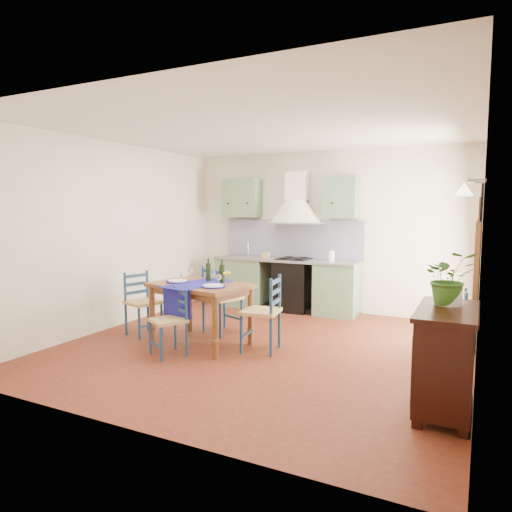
{
  "coord_description": "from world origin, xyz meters",
  "views": [
    {
      "loc": [
        2.5,
        -5.25,
        1.81
      ],
      "look_at": [
        -0.25,
        0.3,
        1.16
      ],
      "focal_mm": 32.0,
      "sensor_mm": 36.0,
      "label": 1
    }
  ],
  "objects_px": {
    "sideboard": "(445,356)",
    "potted_plant": "(449,278)",
    "chair_near": "(170,321)",
    "dining_table": "(201,291)"
  },
  "relations": [
    {
      "from": "sideboard",
      "to": "chair_near",
      "type": "bearing_deg",
      "value": 176.64
    },
    {
      "from": "sideboard",
      "to": "potted_plant",
      "type": "distance_m",
      "value": 0.7
    },
    {
      "from": "chair_near",
      "to": "dining_table",
      "type": "bearing_deg",
      "value": 82.55
    },
    {
      "from": "chair_near",
      "to": "sideboard",
      "type": "xyz_separation_m",
      "value": [
        3.15,
        -0.18,
        0.08
      ]
    },
    {
      "from": "sideboard",
      "to": "potted_plant",
      "type": "xyz_separation_m",
      "value": [
        -0.01,
        0.18,
        0.67
      ]
    },
    {
      "from": "chair_near",
      "to": "potted_plant",
      "type": "bearing_deg",
      "value": -0.13
    },
    {
      "from": "dining_table",
      "to": "chair_near",
      "type": "bearing_deg",
      "value": -97.45
    },
    {
      "from": "chair_near",
      "to": "sideboard",
      "type": "distance_m",
      "value": 3.15
    },
    {
      "from": "dining_table",
      "to": "potted_plant",
      "type": "height_order",
      "value": "potted_plant"
    },
    {
      "from": "sideboard",
      "to": "potted_plant",
      "type": "relative_size",
      "value": 2.12
    }
  ]
}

